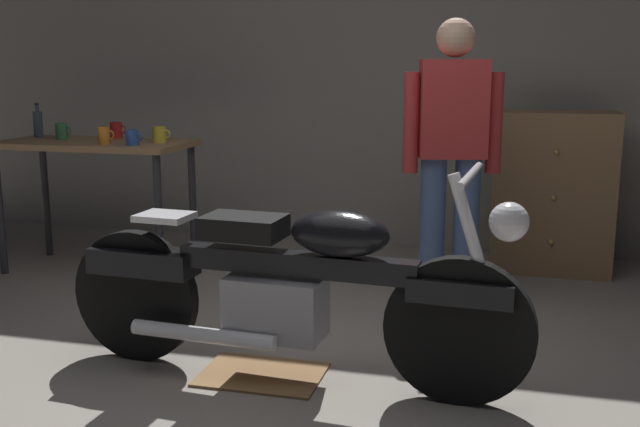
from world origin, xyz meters
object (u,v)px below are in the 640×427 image
Objects in this scene: person_standing at (452,150)px; mug_red_diner at (116,130)px; mug_yellow_tall at (160,135)px; mug_green_speckled at (62,131)px; mug_orange_travel at (104,135)px; wooden_dresser at (552,192)px; motorcycle at (289,285)px; bottle at (38,123)px; mug_blue_enamel at (132,138)px.

person_standing is 14.04× the size of mug_red_diner.
mug_yellow_tall is at bearing -17.03° from person_standing.
mug_orange_travel is (0.46, -0.22, 0.00)m from mug_green_speckled.
wooden_dresser is at bearing 11.25° from mug_red_diner.
bottle is (-2.34, 1.58, 0.55)m from motorcycle.
mug_red_diner reaches higher than mug_yellow_tall.
wooden_dresser reaches higher than mug_red_diner.
motorcycle is 19.12× the size of mug_blue_enamel.
mug_green_speckled is 0.49× the size of bottle.
mug_green_speckled is at bearing 148.07° from motorcycle.
mug_yellow_tall is (0.42, -0.18, -0.00)m from mug_red_diner.
mug_blue_enamel is 0.21m from mug_orange_travel.
mug_orange_travel is 0.47× the size of bottle.
mug_red_diner is (-2.35, 0.32, 0.03)m from person_standing.
mug_green_speckled is at bearing 176.83° from mug_yellow_tall.
bottle is (-0.91, 0.31, 0.05)m from mug_blue_enamel.
mug_yellow_tall is at bearing 62.22° from mug_blue_enamel.
mug_green_speckled is at bearing -157.20° from mug_red_diner.
person_standing is 1.93m from mug_yellow_tall.
mug_green_speckled is (-3.30, -0.73, 0.41)m from wooden_dresser.
bottle is (-1.01, 0.13, 0.04)m from mug_yellow_tall.
mug_red_diner is 0.59m from bottle.
person_standing is at bearing 0.99° from mug_orange_travel.
mug_blue_enamel is at bearing -19.00° from mug_green_speckled.
person_standing is 2.95m from bottle.
motorcycle is at bearing -43.02° from mug_red_diner.
wooden_dresser is at bearing 65.19° from motorcycle.
mug_orange_travel is (-2.23, -0.04, 0.03)m from person_standing.
wooden_dresser reaches higher than mug_green_speckled.
bottle reaches higher than mug_red_diner.
motorcycle is 9.09× the size of bottle.
bottle reaches higher than motorcycle.
wooden_dresser is 3.05m from mug_red_diner.
mug_blue_enamel is at bearing 142.08° from motorcycle.
mug_yellow_tall is at bearing -7.24° from bottle.
person_standing is at bearing -5.13° from bottle.
mug_red_diner is at bearing 22.80° from mug_green_speckled.
mug_orange_travel reaches higher than mug_green_speckled.
motorcycle is at bearing -34.06° from bottle.
motorcycle is 18.71× the size of mug_green_speckled.
mug_green_speckled is at bearing -16.79° from person_standing.
wooden_dresser is at bearing 10.33° from bottle.
mug_green_speckled is 1.02× the size of mug_blue_enamel.
motorcycle is 1.52m from person_standing.
person_standing is 13.36× the size of mug_yellow_tall.
mug_yellow_tall is (-2.54, -0.77, 0.40)m from wooden_dresser.
person_standing is 2.37m from mug_red_diner.
wooden_dresser is at bearing 16.95° from mug_yellow_tall.
person_standing reaches higher than mug_yellow_tall.
motorcycle is 1.98m from mug_blue_enamel.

